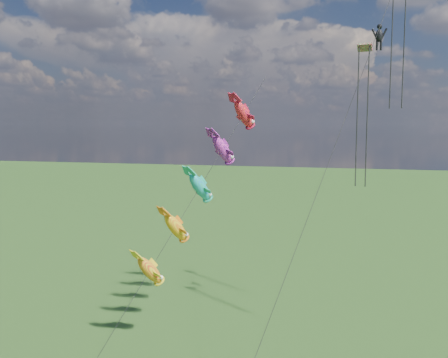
# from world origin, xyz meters

# --- Properties ---
(fish_windsock_rig) EXTENTS (8.65, 13.54, 18.90)m
(fish_windsock_rig) POSITION_xyz_m (14.13, 8.99, 10.62)
(fish_windsock_rig) COLOR #4E4428
(fish_windsock_rig) RESTS_ON ground
(parafoil_rig) EXTENTS (8.93, 15.66, 25.01)m
(parafoil_rig) POSITION_xyz_m (25.98, 8.07, 19.66)
(parafoil_rig) COLOR #4E4428
(parafoil_rig) RESTS_ON ground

